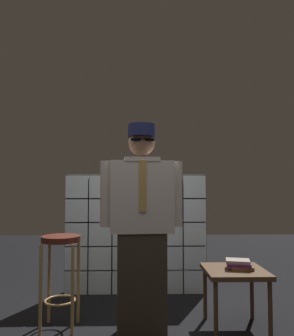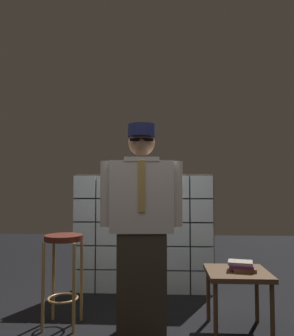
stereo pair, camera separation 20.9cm
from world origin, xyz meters
name	(u,v)px [view 2 (the right image)]	position (x,y,z in m)	size (l,w,h in m)	color
glass_block_wall	(143,234)	(0.00, 1.38, 0.68)	(1.67, 0.10, 1.39)	silver
standing_person	(141,224)	(0.06, 0.27, 0.92)	(0.70, 0.31, 1.76)	#382D23
bar_stool	(63,258)	(-0.65, 0.42, 0.59)	(0.34, 0.34, 0.80)	#592319
side_table	(237,279)	(0.88, 0.38, 0.44)	(0.52, 0.52, 0.51)	#513823
book_stack	(242,266)	(0.91, 0.38, 0.55)	(0.24, 0.21, 0.08)	brown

